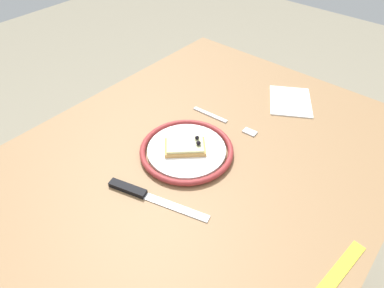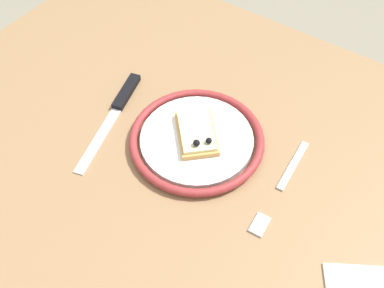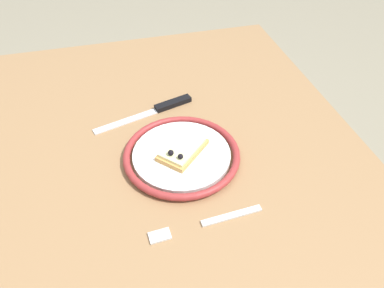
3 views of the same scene
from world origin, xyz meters
name	(u,v)px [view 2 (image 2 of 3)]	position (x,y,z in m)	size (l,w,h in m)	color
dining_table	(188,184)	(0.00, 0.00, 0.62)	(1.07, 0.84, 0.70)	#936D47
plate	(197,139)	(0.01, -0.04, 0.71)	(0.23, 0.23, 0.02)	white
pizza_slice_near	(197,133)	(0.01, -0.04, 0.72)	(0.11, 0.12, 0.03)	tan
knife	(119,104)	(0.17, -0.03, 0.71)	(0.08, 0.24, 0.01)	silver
fork	(281,186)	(-0.16, -0.04, 0.70)	(0.03, 0.20, 0.00)	silver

